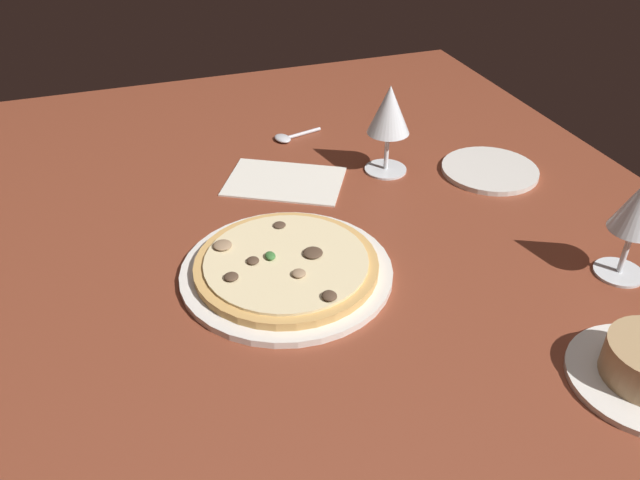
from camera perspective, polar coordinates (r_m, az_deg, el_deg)
name	(u,v)px	position (r cm, az deg, el deg)	size (l,w,h in cm)	color
dining_table	(351,252)	(97.15, 2.73, -1.05)	(150.00, 110.00, 4.00)	brown
pizza_main	(286,268)	(88.66, -3.01, -2.47)	(29.47, 29.47, 3.34)	silver
wine_glass_far	(389,113)	(110.62, 6.18, 11.16)	(7.45, 7.45, 15.80)	silver
wine_glass_near	(640,209)	(93.21, 26.59, 2.50)	(6.81, 6.81, 15.23)	silver
side_plate	(490,170)	(117.82, 14.88, 6.04)	(16.91, 16.91, 0.90)	silver
paper_menu	(285,181)	(111.15, -3.16, 5.24)	(13.34, 19.65, 0.30)	silver
spoon	(289,137)	(126.08, -2.77, 9.16)	(4.69, 9.95, 1.00)	silver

